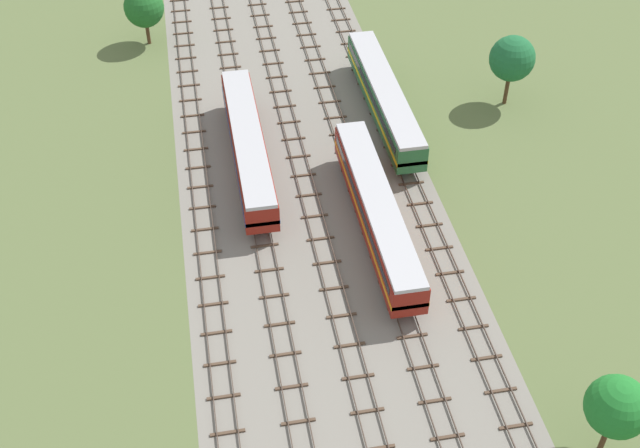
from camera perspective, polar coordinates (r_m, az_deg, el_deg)
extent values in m
plane|color=#5B6B3D|center=(73.39, -0.87, 2.28)|extent=(480.00, 480.00, 0.00)
cube|color=gray|center=(73.39, -0.87, 2.28)|extent=(23.40, 176.00, 0.01)
cube|color=#47382D|center=(73.47, -9.04, 1.94)|extent=(0.07, 126.00, 0.15)
cube|color=#47382D|center=(73.46, -7.93, 2.08)|extent=(0.07, 126.00, 0.15)
cube|color=brown|center=(56.08, -6.62, -14.60)|extent=(2.40, 0.22, 0.14)
cube|color=brown|center=(57.83, -6.90, -12.16)|extent=(2.40, 0.22, 0.14)
cube|color=brown|center=(59.67, -7.16, -9.87)|extent=(2.40, 0.22, 0.14)
cube|color=brown|center=(61.61, -7.41, -7.72)|extent=(2.40, 0.22, 0.14)
cube|color=brown|center=(63.63, -7.63, -5.70)|extent=(2.40, 0.22, 0.14)
cube|color=brown|center=(65.73, -7.84, -3.81)|extent=(2.40, 0.22, 0.14)
cube|color=brown|center=(67.89, -8.04, -2.04)|extent=(2.40, 0.22, 0.14)
cube|color=brown|center=(70.11, -8.22, -0.38)|extent=(2.40, 0.22, 0.14)
cube|color=brown|center=(72.40, -8.39, 1.18)|extent=(2.40, 0.22, 0.14)
cube|color=brown|center=(74.73, -8.56, 2.64)|extent=(2.40, 0.22, 0.14)
cube|color=brown|center=(77.10, -8.71, 4.01)|extent=(2.40, 0.22, 0.14)
cube|color=brown|center=(79.52, -8.85, 5.30)|extent=(2.40, 0.22, 0.14)
cube|color=brown|center=(81.98, -8.99, 6.52)|extent=(2.40, 0.22, 0.14)
cube|color=brown|center=(84.48, -9.11, 7.66)|extent=(2.40, 0.22, 0.14)
cube|color=brown|center=(87.00, -9.23, 8.73)|extent=(2.40, 0.22, 0.14)
cube|color=brown|center=(89.56, -9.35, 9.75)|extent=(2.40, 0.22, 0.14)
cube|color=brown|center=(92.14, -9.46, 10.71)|extent=(2.40, 0.22, 0.14)
cube|color=brown|center=(94.74, -9.56, 11.61)|extent=(2.40, 0.22, 0.14)
cube|color=brown|center=(97.37, -9.66, 12.47)|extent=(2.40, 0.22, 0.14)
cube|color=brown|center=(100.02, -9.76, 13.28)|extent=(2.40, 0.22, 0.14)
cube|color=brown|center=(102.69, -9.85, 14.05)|extent=(2.40, 0.22, 0.14)
cube|color=brown|center=(105.38, -9.93, 14.78)|extent=(2.40, 0.22, 0.14)
cube|color=brown|center=(108.08, -10.01, 15.47)|extent=(2.40, 0.22, 0.14)
cube|color=#47382D|center=(73.55, -5.29, 2.39)|extent=(0.07, 126.00, 0.15)
cube|color=#47382D|center=(73.63, -4.18, 2.52)|extent=(0.07, 126.00, 0.15)
cube|color=brown|center=(56.24, -1.56, -13.95)|extent=(2.40, 0.22, 0.14)
cube|color=brown|center=(57.98, -2.04, -11.55)|extent=(2.40, 0.22, 0.14)
cube|color=brown|center=(59.82, -2.49, -9.29)|extent=(2.40, 0.22, 0.14)
cube|color=brown|center=(61.76, -2.90, -7.16)|extent=(2.40, 0.22, 0.14)
cube|color=brown|center=(63.77, -3.28, -5.17)|extent=(2.40, 0.22, 0.14)
cube|color=brown|center=(65.86, -3.64, -3.30)|extent=(2.40, 0.22, 0.14)
cube|color=brown|center=(68.02, -3.98, -1.55)|extent=(2.40, 0.22, 0.14)
cube|color=brown|center=(70.24, -4.29, 0.09)|extent=(2.40, 0.22, 0.14)
cube|color=brown|center=(72.52, -4.59, 1.63)|extent=(2.40, 0.22, 0.14)
cube|color=brown|center=(74.85, -4.86, 3.08)|extent=(2.40, 0.22, 0.14)
cube|color=brown|center=(77.22, -5.12, 4.44)|extent=(2.40, 0.22, 0.14)
cube|color=brown|center=(79.64, -5.37, 5.71)|extent=(2.40, 0.22, 0.14)
cube|color=brown|center=(82.09, -5.60, 6.91)|extent=(2.40, 0.22, 0.14)
cube|color=brown|center=(84.58, -5.82, 8.04)|extent=(2.40, 0.22, 0.14)
cube|color=brown|center=(87.10, -6.03, 9.11)|extent=(2.40, 0.22, 0.14)
cube|color=brown|center=(89.66, -6.22, 10.11)|extent=(2.40, 0.22, 0.14)
cube|color=brown|center=(92.24, -6.41, 11.06)|extent=(2.40, 0.22, 0.14)
cube|color=brown|center=(94.84, -6.59, 11.96)|extent=(2.40, 0.22, 0.14)
cube|color=brown|center=(97.46, -6.76, 12.80)|extent=(2.40, 0.22, 0.14)
cube|color=brown|center=(100.11, -6.92, 13.61)|extent=(2.40, 0.22, 0.14)
cube|color=brown|center=(102.78, -7.08, 14.37)|extent=(2.40, 0.22, 0.14)
cube|color=brown|center=(105.46, -7.22, 15.09)|extent=(2.40, 0.22, 0.14)
cube|color=#47382D|center=(73.94, -1.55, 2.82)|extent=(0.07, 126.00, 0.15)
cube|color=#47382D|center=(74.12, -0.46, 2.95)|extent=(0.07, 126.00, 0.15)
cube|color=brown|center=(55.20, 4.13, -15.70)|extent=(2.40, 0.22, 0.14)
cube|color=brown|center=(56.81, 3.41, -13.21)|extent=(2.40, 0.22, 0.14)
cube|color=brown|center=(58.54, 2.74, -10.86)|extent=(2.40, 0.22, 0.14)
cube|color=brown|center=(60.36, 2.12, -8.65)|extent=(2.40, 0.22, 0.14)
cube|color=brown|center=(62.28, 1.55, -6.57)|extent=(2.40, 0.22, 0.14)
cube|color=brown|center=(64.28, 1.01, -4.61)|extent=(2.40, 0.22, 0.14)
cube|color=brown|center=(66.35, 0.51, -2.78)|extent=(2.40, 0.22, 0.14)
cube|color=brown|center=(68.50, 0.04, -1.06)|extent=(2.40, 0.22, 0.14)
cube|color=brown|center=(70.70, -0.39, 0.56)|extent=(2.40, 0.22, 0.14)
cube|color=brown|center=(72.97, -0.81, 2.08)|extent=(2.40, 0.22, 0.14)
cube|color=brown|center=(75.28, -1.19, 3.50)|extent=(2.40, 0.22, 0.14)
cube|color=brown|center=(77.64, -1.56, 4.84)|extent=(2.40, 0.22, 0.14)
cube|color=brown|center=(80.04, -1.90, 6.10)|extent=(2.40, 0.22, 0.14)
cube|color=brown|center=(82.49, -2.23, 7.28)|extent=(2.40, 0.22, 0.14)
cube|color=brown|center=(84.97, -2.54, 8.40)|extent=(2.40, 0.22, 0.14)
cube|color=brown|center=(87.48, -2.83, 9.45)|extent=(2.40, 0.22, 0.14)
cube|color=brown|center=(90.02, -3.11, 10.44)|extent=(2.40, 0.22, 0.14)
cube|color=brown|center=(92.59, -3.37, 11.38)|extent=(2.40, 0.22, 0.14)
cube|color=brown|center=(95.18, -3.62, 12.27)|extent=(2.40, 0.22, 0.14)
cube|color=brown|center=(97.80, -3.86, 13.11)|extent=(2.40, 0.22, 0.14)
cube|color=brown|center=(100.44, -4.09, 13.90)|extent=(2.40, 0.22, 0.14)
cube|color=brown|center=(103.09, -4.31, 14.65)|extent=(2.40, 0.22, 0.14)
cube|color=brown|center=(105.77, -4.52, 15.37)|extent=(2.40, 0.22, 0.14)
cube|color=#47382D|center=(74.65, 2.13, 3.24)|extent=(0.07, 126.00, 0.15)
cube|color=#47382D|center=(74.92, 3.20, 3.36)|extent=(0.07, 126.00, 0.15)
cube|color=brown|center=(56.20, 9.10, -14.80)|extent=(2.40, 0.22, 0.14)
cube|color=brown|center=(57.79, 8.21, -12.40)|extent=(2.40, 0.22, 0.14)
cube|color=brown|center=(59.49, 7.38, -10.12)|extent=(2.40, 0.22, 0.14)
cube|color=brown|center=(61.29, 6.60, -7.97)|extent=(2.40, 0.22, 0.14)
cube|color=brown|center=(63.17, 5.88, -5.95)|extent=(2.40, 0.22, 0.14)
cube|color=brown|center=(65.15, 5.21, -4.04)|extent=(2.40, 0.22, 0.14)
cube|color=brown|center=(67.19, 4.58, -2.25)|extent=(2.40, 0.22, 0.14)
cube|color=brown|center=(69.31, 3.99, -0.57)|extent=(2.40, 0.22, 0.14)
cube|color=brown|center=(71.49, 3.44, 1.02)|extent=(2.40, 0.22, 0.14)
cube|color=brown|center=(73.73, 2.91, 2.50)|extent=(2.40, 0.22, 0.14)
cube|color=brown|center=(76.02, 2.42, 3.90)|extent=(2.40, 0.22, 0.14)
cube|color=brown|center=(78.36, 1.96, 5.22)|extent=(2.40, 0.22, 0.14)
cube|color=brown|center=(80.74, 1.52, 6.46)|extent=(2.40, 0.22, 0.14)
cube|color=brown|center=(83.16, 1.10, 7.62)|extent=(2.40, 0.22, 0.14)
cube|color=brown|center=(85.62, 0.71, 8.72)|extent=(2.40, 0.22, 0.14)
cube|color=brown|center=(88.12, 0.34, 9.76)|extent=(2.40, 0.22, 0.14)
cube|color=brown|center=(90.64, -0.02, 10.74)|extent=(2.40, 0.22, 0.14)
cube|color=brown|center=(93.19, -0.36, 11.67)|extent=(2.40, 0.22, 0.14)
cube|color=brown|center=(95.77, -0.68, 12.54)|extent=(2.40, 0.22, 0.14)
cube|color=brown|center=(98.37, -0.99, 13.37)|extent=(2.40, 0.22, 0.14)
cube|color=brown|center=(100.99, -1.28, 14.16)|extent=(2.40, 0.22, 0.14)
cube|color=brown|center=(103.64, -1.56, 14.91)|extent=(2.40, 0.22, 0.14)
cube|color=brown|center=(106.30, -1.83, 15.61)|extent=(2.40, 0.22, 0.14)
cube|color=#47382D|center=(75.66, 5.73, 3.63)|extent=(0.07, 126.00, 0.15)
cube|color=#47382D|center=(76.02, 6.78, 3.75)|extent=(0.07, 126.00, 0.15)
cube|color=brown|center=(57.60, 13.83, -13.84)|extent=(2.40, 0.22, 0.14)
cube|color=brown|center=(59.15, 12.79, -11.54)|extent=(2.40, 0.22, 0.14)
cube|color=brown|center=(60.81, 11.82, -9.35)|extent=(2.40, 0.22, 0.14)
cube|color=brown|center=(62.57, 10.91, -7.27)|extent=(2.40, 0.22, 0.14)
cube|color=brown|center=(64.42, 10.07, -5.32)|extent=(2.40, 0.22, 0.14)
cube|color=brown|center=(66.36, 9.27, -3.47)|extent=(2.40, 0.22, 0.14)
cube|color=brown|center=(68.37, 8.53, -1.73)|extent=(2.40, 0.22, 0.14)
cube|color=brown|center=(70.45, 7.83, -0.09)|extent=(2.40, 0.22, 0.14)
cube|color=brown|center=(72.60, 7.17, 1.46)|extent=(2.40, 0.22, 0.14)
cube|color=brown|center=(74.80, 6.54, 2.91)|extent=(2.40, 0.22, 0.14)
cube|color=brown|center=(77.06, 5.96, 4.28)|extent=(2.40, 0.22, 0.14)
cube|color=brown|center=(79.37, 5.40, 5.57)|extent=(2.40, 0.22, 0.14)
cube|color=brown|center=(81.72, 4.88, 6.79)|extent=(2.40, 0.22, 0.14)
cube|color=brown|center=(84.11, 4.38, 7.93)|extent=(2.40, 0.22, 0.14)
cube|color=brown|center=(86.55, 3.90, 9.02)|extent=(2.40, 0.22, 0.14)
cube|color=brown|center=(89.01, 3.45, 10.04)|extent=(2.40, 0.22, 0.14)
cube|color=brown|center=(91.51, 3.03, 11.01)|extent=(2.40, 0.22, 0.14)
cube|color=brown|center=(94.04, 2.62, 11.92)|extent=(2.40, 0.22, 0.14)
cube|color=brown|center=(96.59, 2.23, 12.79)|extent=(2.40, 0.22, 0.14)
cube|color=brown|center=(99.17, 1.86, 13.61)|extent=(2.40, 0.22, 0.14)
cube|color=brown|center=(101.78, 1.50, 14.38)|extent=(2.40, 0.22, 0.14)
cube|color=brown|center=(104.40, 1.16, 15.12)|extent=(2.40, 0.22, 0.14)
cube|color=maroon|center=(67.80, 4.07, 0.95)|extent=(2.90, 22.00, 2.60)
cube|color=orange|center=(67.97, 4.06, 0.78)|extent=(2.96, 22.00, 0.40)
cube|color=black|center=(67.38, 4.10, 1.37)|extent=(2.96, 20.24, 0.70)
cube|color=#B7B7BC|center=(66.85, 4.13, 1.91)|extent=(2.67, 22.00, 0.36)
cylinder|color=black|center=(74.36, 2.14, 3.55)|extent=(0.13, 0.84, 0.84)
cylinder|color=black|center=(74.63, 3.22, 3.67)|extent=(0.13, 0.84, 0.84)
cylinder|color=black|center=(75.75, 1.85, 4.37)|extent=(0.13, 0.84, 0.84)
cylinder|color=black|center=(76.02, 2.92, 4.49)|extent=(0.13, 0.84, 0.84)
cube|color=black|center=(75.18, 2.53, 4.02)|extent=(1.68, 2.20, 0.24)
cylinder|color=black|center=(62.42, 5.33, -5.78)|extent=(0.13, 0.84, 0.84)
cylinder|color=black|center=(62.74, 6.60, -5.59)|extent=(0.13, 0.84, 0.84)
cylinder|color=black|center=(63.60, 4.93, -4.61)|extent=(0.13, 0.84, 0.84)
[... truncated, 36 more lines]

